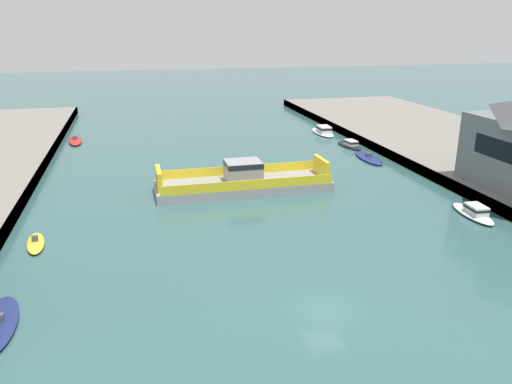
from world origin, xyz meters
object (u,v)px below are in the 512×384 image
moored_boat_mid_left (474,212)px  moored_boat_upstream_a (323,131)px  moored_boat_near_left (75,141)px  moored_boat_far_right (350,144)px  chain_ferry (243,182)px  moored_boat_near_right (36,243)px  moored_boat_mid_right (369,158)px

moored_boat_mid_left → moored_boat_upstream_a: moored_boat_upstream_a is taller
moored_boat_near_left → moored_boat_upstream_a: bearing=-4.6°
moored_boat_far_right → moored_boat_upstream_a: moored_boat_upstream_a is taller
moored_boat_mid_left → moored_boat_upstream_a: size_ratio=0.80×
moored_boat_near_left → moored_boat_far_right: moored_boat_far_right is taller
chain_ferry → moored_boat_near_right: 23.81m
moored_boat_near_left → moored_boat_near_right: bearing=-89.3°
moored_boat_mid_left → chain_ferry: bearing=146.7°
moored_boat_far_right → moored_boat_mid_right: bearing=-93.3°
moored_boat_near_right → moored_boat_upstream_a: moored_boat_upstream_a is taller
chain_ferry → moored_boat_upstream_a: chain_ferry is taller
moored_boat_near_left → moored_boat_far_right: bearing=-18.1°
chain_ferry → moored_boat_mid_left: chain_ferry is taller
moored_boat_mid_right → moored_boat_upstream_a: (0.00, 18.44, 0.35)m
moored_boat_near_left → moored_boat_mid_right: moored_boat_near_left is taller
moored_boat_near_left → moored_boat_mid_right: bearing=-27.2°
moored_boat_far_right → moored_boat_upstream_a: size_ratio=0.79×
moored_boat_near_left → moored_boat_near_right: 42.85m
chain_ferry → moored_boat_mid_left: size_ratio=3.06×
moored_boat_near_right → moored_boat_mid_left: 42.22m
moored_boat_mid_right → chain_ferry: bearing=-154.2°
moored_boat_near_right → moored_boat_upstream_a: bearing=43.2°
moored_boat_far_right → moored_boat_mid_left: bearing=-90.5°
chain_ferry → moored_boat_mid_right: 23.13m
moored_boat_near_right → moored_boat_near_left: bearing=90.7°
moored_boat_far_right → moored_boat_upstream_a: (-0.45, 10.65, 0.12)m
moored_boat_near_right → moored_boat_mid_right: (41.95, 20.98, -0.02)m
moored_boat_near_left → moored_boat_mid_right: size_ratio=0.92×
chain_ferry → moored_boat_near_right: chain_ferry is taller
moored_boat_near_right → moored_boat_far_right: bearing=34.2°
moored_boat_mid_right → moored_boat_upstream_a: size_ratio=1.00×
chain_ferry → moored_boat_near_left: (-21.71, 31.94, -0.84)m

